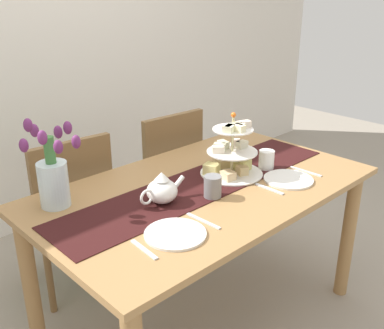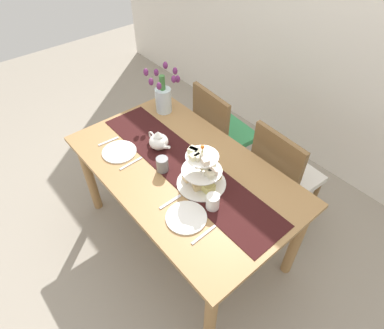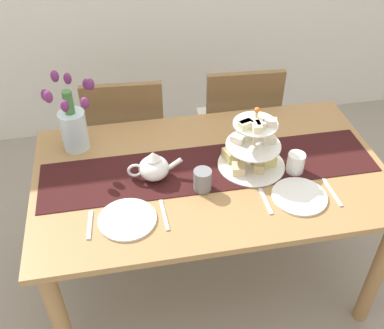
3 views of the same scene
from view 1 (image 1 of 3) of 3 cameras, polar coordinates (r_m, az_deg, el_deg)
name	(u,v)px [view 1 (image 1 of 3)]	position (r m, az deg, el deg)	size (l,w,h in m)	color
ground_plane	(203,318)	(2.47, 1.39, -18.77)	(8.00, 8.00, 0.00)	gray
room_wall_rear	(33,35)	(3.17, -19.43, 15.17)	(6.00, 0.08, 2.60)	silver
dining_table	(204,207)	(2.11, 1.55, -5.39)	(1.55, 0.90, 0.75)	#A37747
chair_left	(67,209)	(2.48, -15.46, -5.38)	(0.45, 0.45, 0.91)	brown
chair_right	(163,174)	(2.82, -3.72, -1.25)	(0.44, 0.44, 0.91)	brown
table_runner	(202,184)	(2.07, 1.21, -2.45)	(1.49, 0.32, 0.00)	black
tiered_cake_stand	(231,155)	(2.15, 4.90, 1.15)	(0.30, 0.30, 0.30)	beige
teapot	(162,190)	(1.88, -3.83, -3.23)	(0.24, 0.13, 0.14)	white
tulip_vase	(53,175)	(1.91, -17.15, -1.26)	(0.23, 0.25, 0.37)	silver
dinner_plate_left	(175,234)	(1.67, -2.12, -8.74)	(0.23, 0.23, 0.01)	white
fork_left	(144,250)	(1.59, -6.07, -10.61)	(0.02, 0.15, 0.01)	silver
knife_left	(203,221)	(1.76, 1.43, -7.13)	(0.01, 0.17, 0.01)	silver
dinner_plate_right	(288,179)	(2.15, 12.06, -1.85)	(0.23, 0.23, 0.01)	white
fork_right	(269,189)	(2.04, 9.73, -3.06)	(0.02, 0.15, 0.01)	silver
knife_right	(306,171)	(2.27, 14.15, -0.85)	(0.01, 0.17, 0.01)	silver
mug_grey	(213,186)	(1.93, 2.63, -2.77)	(0.08, 0.08, 0.10)	slate
mug_white_text	(266,160)	(2.25, 9.37, 0.58)	(0.08, 0.08, 0.10)	white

